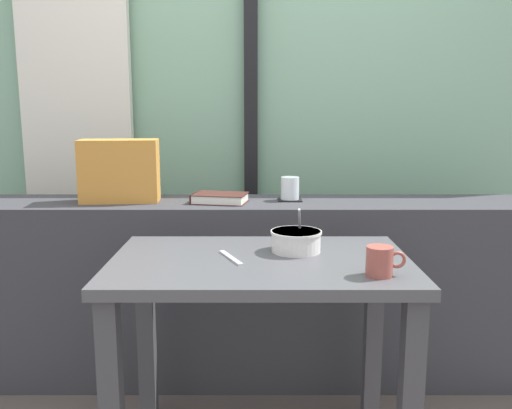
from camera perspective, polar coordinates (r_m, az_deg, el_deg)
outdoor_backdrop at (r=2.95m, az=-0.33°, el=14.59°), size 4.80×0.08×2.80m
curtain_left_panel at (r=2.99m, az=-18.08°, el=11.17°), size 0.56×0.06×2.50m
window_divider_post at (r=2.88m, az=-0.25°, el=12.71°), size 0.07×0.05×2.60m
dark_console_ledge at (r=2.40m, az=-0.45°, el=-8.91°), size 2.80×0.38×0.78m
breakfast_table at (r=1.76m, az=0.65°, el=-9.87°), size 0.94×0.59×0.70m
coaster_square at (r=2.33m, az=3.75°, el=0.50°), size 0.10×0.10×0.00m
juice_glass at (r=2.32m, az=3.77°, el=1.61°), size 0.08×0.08×0.10m
closed_book at (r=2.28m, az=-3.64°, el=0.69°), size 0.24×0.19×0.04m
throw_pillow at (r=2.35m, az=-13.87°, el=3.44°), size 0.33×0.16×0.26m
soup_bowl at (r=1.80m, az=4.41°, el=-3.84°), size 0.17×0.17×0.15m
fork_utensil at (r=1.72m, az=-2.46°, el=-5.57°), size 0.08×0.16×0.01m
ceramic_mug at (r=1.58m, az=13.05°, el=-5.80°), size 0.11×0.08×0.08m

